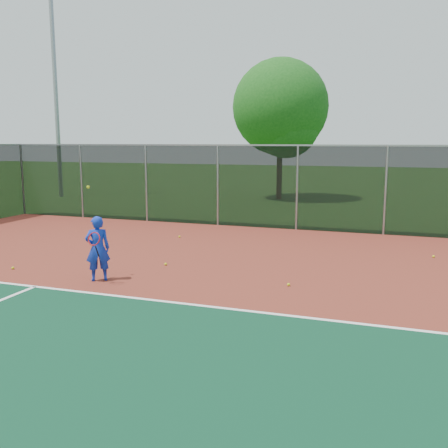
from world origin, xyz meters
name	(u,v)px	position (x,y,z in m)	size (l,w,h in m)	color
ground	(353,415)	(0.00, 0.00, 0.00)	(120.00, 120.00, 0.00)	#224F16
court_apron	(364,348)	(0.00, 2.00, 0.01)	(30.00, 20.00, 0.02)	maroon
fence_back	(386,189)	(0.00, 12.00, 1.56)	(30.00, 0.06, 3.03)	black
tennis_player	(98,248)	(-5.97, 3.91, 0.77)	(0.65, 0.72, 2.16)	#122FB1
practice_ball_0	(13,268)	(-8.55, 4.07, 0.06)	(0.07, 0.07, 0.07)	#C6CB17
practice_ball_2	(166,264)	(-5.14, 5.67, 0.06)	(0.07, 0.07, 0.07)	#C6CB17
practice_ball_3	(434,256)	(1.40, 8.84, 0.06)	(0.07, 0.07, 0.07)	#C6CB17
practice_ball_4	(289,285)	(-1.78, 4.88, 0.06)	(0.07, 0.07, 0.07)	#C6CB17
practice_ball_6	(180,237)	(-6.33, 9.20, 0.06)	(0.07, 0.07, 0.07)	#C6CB17
floodlight_nw	(54,65)	(-17.97, 18.47, 7.34)	(0.90, 0.40, 13.12)	gray
tree_back_left	(282,111)	(-5.67, 21.26, 4.74)	(5.15, 5.15, 7.56)	#332412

